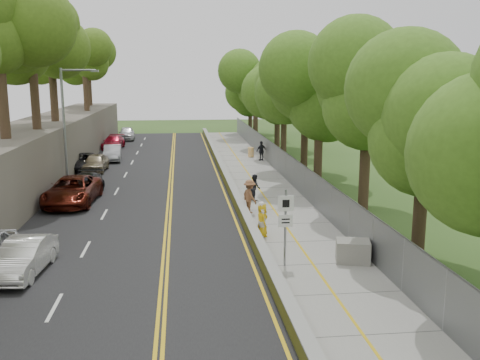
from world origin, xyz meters
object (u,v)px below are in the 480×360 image
Objects in this scene: streetlight at (67,119)px; construction_barrel at (251,152)px; signpost at (285,219)px; car_2 at (72,191)px; car_1 at (24,257)px; concrete_block at (353,251)px; painter_0 at (262,220)px; person_far at (261,151)px.

streetlight reaches higher than construction_barrel.
streetlight is 18.85m from construction_barrel.
streetlight is at bearing 124.08° from signpost.
streetlight reaches higher than car_2.
car_2 is (-0.37, 11.50, 0.12)m from car_1.
painter_0 is (-3.13, 3.87, 0.35)m from concrete_block.
car_2 is (-13.25, 11.62, 0.34)m from concrete_block.
signpost reaches higher than painter_0.
signpost reaches higher than construction_barrel.
construction_barrel is 0.67× the size of concrete_block.
streetlight is 17.96m from person_far.
painter_0 is 0.92× the size of person_far.
car_1 is at bearing -85.01° from streetlight.
signpost is 2.31× the size of concrete_block.
streetlight is 5.01× the size of painter_0.
person_far is at bearing 33.46° from streetlight.
painter_0 is (-0.30, 4.02, -1.11)m from signpost.
concrete_block is at bearing -38.45° from car_2.
painter_0 reaches higher than car_2.
car_1 is 11.51m from car_2.
signpost is at bearing 59.43° from person_far.
car_2 is at bearing 131.55° from signpost.
concrete_block is 4.99m from painter_0.
signpost is (11.51, -17.02, -2.68)m from streetlight.
construction_barrel is (14.01, 11.91, -4.14)m from streetlight.
car_1 reaches higher than construction_barrel.
car_1 is (-10.05, 0.26, -1.25)m from signpost.
painter_0 is at bearing 128.96° from concrete_block.
streetlight is at bearing -139.64° from construction_barrel.
painter_0 is at bearing -49.22° from streetlight.
streetlight reaches higher than car_1.
streetlight reaches higher than signpost.
car_1 is at bearing 39.63° from person_far.
construction_barrel is 0.56× the size of painter_0.
construction_barrel is at bearing 55.83° from car_2.
car_2 is at bearing 47.21° from painter_0.
painter_0 is (-2.80, -24.91, 0.35)m from construction_barrel.
signpost reaches higher than concrete_block.
concrete_block is at bearing -49.63° from streetlight.
streetlight is 22.53m from concrete_block.
car_1 is at bearing -113.64° from construction_barrel.
car_1 is 2.36× the size of person_far.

